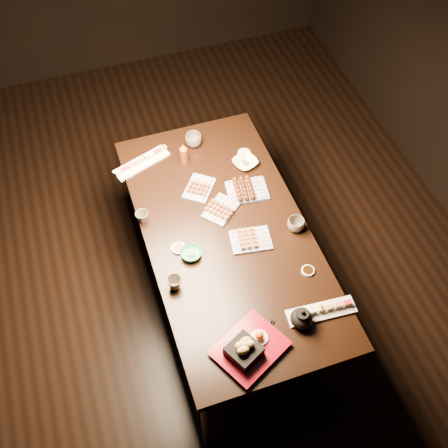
{
  "coord_description": "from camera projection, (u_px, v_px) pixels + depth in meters",
  "views": [
    {
      "loc": [
        -0.42,
        -1.96,
        3.29
      ],
      "look_at": [
        0.19,
        -0.16,
        0.77
      ],
      "focal_mm": 45.0,
      "sensor_mm": 36.0,
      "label": 1
    }
  ],
  "objects": [
    {
      "name": "teacup_far_right",
      "position": [
        193.0,
        140.0,
        3.53
      ],
      "size": [
        0.13,
        0.13,
        0.08
      ],
      "primitive_type": "imported",
      "rotation": [
        0.0,
        0.0,
        -0.3
      ],
      "color": "brown",
      "rests_on": "dining_table"
    },
    {
      "name": "sushi_platter_near",
      "position": [
        322.0,
        310.0,
        2.83
      ],
      "size": [
        0.36,
        0.12,
        0.04
      ],
      "primitive_type": null,
      "rotation": [
        0.0,
        0.0,
        -0.07
      ],
      "color": "white",
      "rests_on": "dining_table"
    },
    {
      "name": "tempura_tray",
      "position": [
        250.0,
        344.0,
        2.67
      ],
      "size": [
        0.41,
        0.38,
        0.12
      ],
      "primitive_type": null,
      "rotation": [
        0.0,
        0.0,
        0.47
      ],
      "color": "black",
      "rests_on": "dining_table"
    },
    {
      "name": "sauce_dish_nw",
      "position": [
        129.0,
        172.0,
        3.42
      ],
      "size": [
        0.11,
        0.11,
        0.01
      ],
      "primitive_type": "cylinder",
      "rotation": [
        0.0,
        0.0,
        0.49
      ],
      "color": "white",
      "rests_on": "dining_table"
    },
    {
      "name": "dining_table",
      "position": [
        227.0,
        269.0,
        3.44
      ],
      "size": [
        1.09,
        1.89,
        0.75
      ],
      "primitive_type": "cube",
      "rotation": [
        0.0,
        0.0,
        0.11
      ],
      "color": "black",
      "rests_on": "ground"
    },
    {
      "name": "teacup_mid_right",
      "position": [
        296.0,
        225.0,
        3.13
      ],
      "size": [
        0.1,
        0.1,
        0.08
      ],
      "primitive_type": "imported",
      "rotation": [
        0.0,
        0.0,
        -0.02
      ],
      "color": "brown",
      "rests_on": "dining_table"
    },
    {
      "name": "sushi_platter_far",
      "position": [
        141.0,
        161.0,
        3.45
      ],
      "size": [
        0.38,
        0.22,
        0.04
      ],
      "primitive_type": null,
      "rotation": [
        0.0,
        0.0,
        3.49
      ],
      "color": "white",
      "rests_on": "dining_table"
    },
    {
      "name": "tsukune_plate",
      "position": [
        247.0,
        188.0,
        3.31
      ],
      "size": [
        0.26,
        0.2,
        0.06
      ],
      "primitive_type": null,
      "rotation": [
        0.0,
        0.0,
        -0.13
      ],
      "color": "#828EB6",
      "rests_on": "dining_table"
    },
    {
      "name": "chopsticks_near",
      "position": [
        263.0,
        338.0,
        2.75
      ],
      "size": [
        0.18,
        0.17,
        0.01
      ],
      "primitive_type": null,
      "rotation": [
        0.0,
        0.0,
        0.74
      ],
      "color": "black",
      "rests_on": "dining_table"
    },
    {
      "name": "teacup_far_left",
      "position": [
        142.0,
        217.0,
        3.17
      ],
      "size": [
        0.09,
        0.09,
        0.07
      ],
      "primitive_type": "imported",
      "rotation": [
        0.0,
        0.0,
        -0.32
      ],
      "color": "brown",
      "rests_on": "dining_table"
    },
    {
      "name": "edamame_bowl_cream",
      "position": [
        245.0,
        163.0,
        3.45
      ],
      "size": [
        0.18,
        0.18,
        0.03
      ],
      "primitive_type": "imported",
      "rotation": [
        0.0,
        0.0,
        0.36
      ],
      "color": "beige",
      "rests_on": "dining_table"
    },
    {
      "name": "yakitori_plate_left",
      "position": [
        199.0,
        186.0,
        3.32
      ],
      "size": [
        0.24,
        0.25,
        0.05
      ],
      "primitive_type": null,
      "rotation": [
        0.0,
        0.0,
        0.92
      ],
      "color": "#828EB6",
      "rests_on": "dining_table"
    },
    {
      "name": "teacup_near_left",
      "position": [
        174.0,
        283.0,
        2.9
      ],
      "size": [
        0.11,
        0.11,
        0.07
      ],
      "primitive_type": "imported",
      "rotation": [
        0.0,
        0.0,
        0.45
      ],
      "color": "brown",
      "rests_on": "dining_table"
    },
    {
      "name": "condiment_bottle",
      "position": [
        184.0,
        153.0,
        3.42
      ],
      "size": [
        0.05,
        0.05,
        0.15
      ],
      "primitive_type": "cylinder",
      "rotation": [
        0.0,
        0.0,
        -0.1
      ],
      "color": "maroon",
      "rests_on": "dining_table"
    },
    {
      "name": "chopsticks_se",
      "position": [
        329.0,
        313.0,
        2.84
      ],
      "size": [
        0.21,
        0.06,
        0.01
      ],
      "primitive_type": null,
      "rotation": [
        0.0,
        0.0,
        0.21
      ],
      "color": "black",
      "rests_on": "dining_table"
    },
    {
      "name": "yakitori_plate_center",
      "position": [
        221.0,
        208.0,
        3.22
      ],
      "size": [
        0.25,
        0.24,
        0.05
      ],
      "primitive_type": null,
      "rotation": [
        0.0,
        0.0,
        0.7
      ],
      "color": "#828EB6",
      "rests_on": "dining_table"
    },
    {
      "name": "sauce_dish_se",
      "position": [
        308.0,
        271.0,
        2.99
      ],
      "size": [
        0.08,
        0.08,
        0.01
      ],
      "primitive_type": "cylinder",
      "rotation": [
        0.0,
        0.0,
        -0.12
      ],
      "color": "white",
      "rests_on": "dining_table"
    },
    {
      "name": "yakitori_plate_right",
      "position": [
        251.0,
        238.0,
        3.09
      ],
      "size": [
        0.24,
        0.19,
        0.06
      ],
      "primitive_type": null,
      "rotation": [
        0.0,
        0.0,
        -0.15
      ],
      "color": "#828EB6",
      "rests_on": "dining_table"
    },
    {
      "name": "edamame_bowl_green",
      "position": [
        191.0,
        254.0,
        3.04
      ],
      "size": [
        0.12,
        0.12,
        0.04
      ],
      "primitive_type": "imported",
      "rotation": [
        0.0,
        0.0,
        0.0
      ],
      "color": "#34A064",
      "rests_on": "dining_table"
    },
    {
      "name": "teapot",
      "position": [
        302.0,
        317.0,
        2.76
      ],
      "size": [
        0.14,
        0.14,
        0.11
      ],
      "primitive_type": null,
      "rotation": [
        0.0,
        0.0,
        -0.03
      ],
      "color": "black",
      "rests_on": "dining_table"
    },
    {
      "name": "sauce_dish_east",
      "position": [
        244.0,
        153.0,
        3.51
      ],
      "size": [
        0.09,
        0.09,
        0.01
      ],
      "primitive_type": "cylinder",
      "rotation": [
        0.0,
        0.0,
        0.14
      ],
      "color": "white",
      "rests_on": "dining_table"
    },
    {
      "name": "ground",
      "position": [
        191.0,
        282.0,
        3.82
      ],
      "size": [
        5.0,
        5.0,
        0.0
      ],
      "primitive_type": "plane",
      "color": "black",
      "rests_on": "ground"
    },
    {
      "name": "sauce_dish_west",
      "position": [
        179.0,
        248.0,
        3.07
      ],
      "size": [
        0.1,
        0.1,
        0.01
      ],
      "primitive_type": "cylinder",
      "rotation": [
        0.0,
        0.0,
        0.27
      ],
      "color": "white",
      "rests_on": "dining_table"
    }
  ]
}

